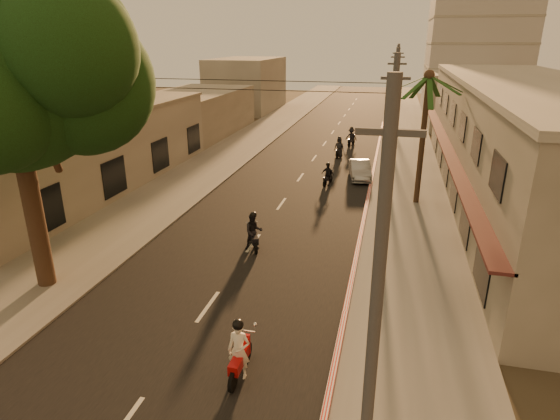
# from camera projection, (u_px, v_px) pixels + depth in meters

# --- Properties ---
(ground) EXTENTS (160.00, 160.00, 0.00)m
(ground) POSITION_uv_depth(u_px,v_px,m) (186.00, 338.00, 15.81)
(ground) COLOR #383023
(ground) RESTS_ON ground
(road) EXTENTS (10.00, 140.00, 0.02)m
(road) POSITION_uv_depth(u_px,v_px,m) (300.00, 177.00, 34.06)
(road) COLOR black
(road) RESTS_ON ground
(sidewalk_right) EXTENTS (5.00, 140.00, 0.12)m
(sidewalk_right) POSITION_uv_depth(u_px,v_px,m) (406.00, 184.00, 32.40)
(sidewalk_right) COLOR slate
(sidewalk_right) RESTS_ON ground
(sidewalk_left) EXTENTS (5.00, 140.00, 0.12)m
(sidewalk_left) POSITION_uv_depth(u_px,v_px,m) (204.00, 170.00, 35.69)
(sidewalk_left) COLOR slate
(sidewalk_left) RESTS_ON ground
(curb_stripe) EXTENTS (0.20, 60.00, 0.20)m
(curb_stripe) POSITION_uv_depth(u_px,v_px,m) (367.00, 204.00, 28.35)
(curb_stripe) COLOR red
(curb_stripe) RESTS_ON ground
(shophouse_row) EXTENTS (8.80, 34.20, 7.30)m
(shophouse_row) POSITION_uv_depth(u_px,v_px,m) (524.00, 143.00, 27.92)
(shophouse_row) COLOR gray
(shophouse_row) RESTS_ON ground
(left_building) EXTENTS (8.20, 24.20, 5.20)m
(left_building) POSITION_uv_depth(u_px,v_px,m) (75.00, 150.00, 30.77)
(left_building) COLOR #A8A497
(left_building) RESTS_ON ground
(distant_tower) EXTENTS (12.10, 12.10, 28.00)m
(distant_tower) POSITION_uv_depth(u_px,v_px,m) (483.00, 1.00, 58.58)
(distant_tower) COLOR #B7B5B2
(distant_tower) RESTS_ON ground
(broadleaf_tree) EXTENTS (9.60, 8.70, 12.10)m
(broadleaf_tree) POSITION_uv_depth(u_px,v_px,m) (19.00, 70.00, 16.30)
(broadleaf_tree) COLOR black
(broadleaf_tree) RESTS_ON ground
(palm_tree) EXTENTS (5.00, 5.00, 8.20)m
(palm_tree) POSITION_uv_depth(u_px,v_px,m) (428.00, 84.00, 26.19)
(palm_tree) COLOR black
(palm_tree) RESTS_ON ground
(utility_poles) EXTENTS (1.20, 48.26, 9.00)m
(utility_poles) POSITION_uv_depth(u_px,v_px,m) (395.00, 87.00, 30.45)
(utility_poles) COLOR #38383A
(utility_poles) RESTS_ON ground
(filler_right) EXTENTS (8.00, 14.00, 6.00)m
(filler_right) POSITION_uv_depth(u_px,v_px,m) (465.00, 100.00, 52.77)
(filler_right) COLOR #A8A497
(filler_right) RESTS_ON ground
(filler_left_near) EXTENTS (8.00, 14.00, 4.40)m
(filler_left_near) POSITION_uv_depth(u_px,v_px,m) (196.00, 113.00, 49.16)
(filler_left_near) COLOR #A8A497
(filler_left_near) RESTS_ON ground
(filler_left_far) EXTENTS (8.00, 14.00, 7.00)m
(filler_left_far) POSITION_uv_depth(u_px,v_px,m) (247.00, 85.00, 65.14)
(filler_left_far) COLOR #A8A497
(filler_left_far) RESTS_ON ground
(scooter_red) EXTENTS (0.75, 2.00, 1.97)m
(scooter_red) POSITION_uv_depth(u_px,v_px,m) (239.00, 352.00, 13.75)
(scooter_red) COLOR black
(scooter_red) RESTS_ON ground
(scooter_mid_a) EXTENTS (1.38, 1.79, 1.89)m
(scooter_mid_a) POSITION_uv_depth(u_px,v_px,m) (254.00, 232.00, 22.24)
(scooter_mid_a) COLOR black
(scooter_mid_a) RESTS_ON ground
(scooter_mid_b) EXTENTS (1.05, 1.60, 1.60)m
(scooter_mid_b) POSITION_uv_depth(u_px,v_px,m) (328.00, 175.00, 32.09)
(scooter_mid_b) COLOR black
(scooter_mid_b) RESTS_ON ground
(scooter_far_a) EXTENTS (0.97, 1.83, 1.80)m
(scooter_far_a) POSITION_uv_depth(u_px,v_px,m) (339.00, 148.00, 39.57)
(scooter_far_a) COLOR black
(scooter_far_a) RESTS_ON ground
(scooter_far_b) EXTENTS (1.38, 1.80, 1.79)m
(scooter_far_b) POSITION_uv_depth(u_px,v_px,m) (351.00, 137.00, 43.87)
(scooter_far_b) COLOR black
(scooter_far_b) RESTS_ON ground
(parked_car) EXTENTS (2.63, 4.35, 1.29)m
(parked_car) POSITION_uv_depth(u_px,v_px,m) (360.00, 170.00, 33.59)
(parked_car) COLOR #95989D
(parked_car) RESTS_ON ground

